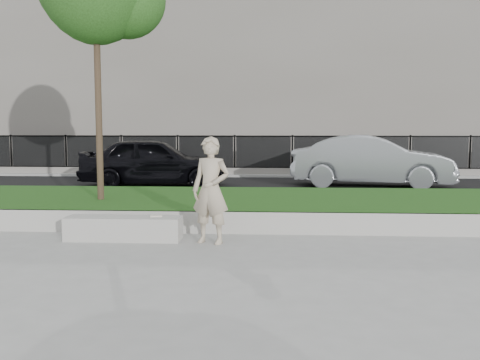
# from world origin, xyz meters

# --- Properties ---
(ground) EXTENTS (90.00, 90.00, 0.00)m
(ground) POSITION_xyz_m (0.00, 0.00, 0.00)
(ground) COLOR gray
(ground) RESTS_ON ground
(grass_bank) EXTENTS (34.00, 4.00, 0.40)m
(grass_bank) POSITION_xyz_m (0.00, 3.00, 0.20)
(grass_bank) COLOR #0E3A0E
(grass_bank) RESTS_ON ground
(grass_kerb) EXTENTS (34.00, 0.08, 0.40)m
(grass_kerb) POSITION_xyz_m (0.00, 1.04, 0.20)
(grass_kerb) COLOR #AAA79F
(grass_kerb) RESTS_ON ground
(street) EXTENTS (34.00, 7.00, 0.04)m
(street) POSITION_xyz_m (0.00, 8.50, 0.02)
(street) COLOR black
(street) RESTS_ON ground
(far_pavement) EXTENTS (34.00, 3.00, 0.12)m
(far_pavement) POSITION_xyz_m (0.00, 13.00, 0.06)
(far_pavement) COLOR gray
(far_pavement) RESTS_ON ground
(iron_fence) EXTENTS (32.00, 0.30, 1.50)m
(iron_fence) POSITION_xyz_m (0.00, 12.00, 0.54)
(iron_fence) COLOR slate
(iron_fence) RESTS_ON far_pavement
(building_facade) EXTENTS (34.00, 10.00, 10.00)m
(building_facade) POSITION_xyz_m (0.00, 20.00, 5.00)
(building_facade) COLOR slate
(building_facade) RESTS_ON ground
(stone_bench) EXTENTS (1.95, 0.49, 0.40)m
(stone_bench) POSITION_xyz_m (-1.66, 0.40, 0.20)
(stone_bench) COLOR #AAA79F
(stone_bench) RESTS_ON ground
(man) EXTENTS (0.74, 0.59, 1.76)m
(man) POSITION_xyz_m (-0.16, 0.25, 0.88)
(man) COLOR #BBAB90
(man) RESTS_ON ground
(book) EXTENTS (0.22, 0.18, 0.02)m
(book) POSITION_xyz_m (-1.12, 0.46, 0.41)
(book) COLOR beige
(book) RESTS_ON stone_bench
(car_dark) EXTENTS (4.73, 2.27, 1.56)m
(car_dark) POSITION_xyz_m (-2.92, 8.36, 0.82)
(car_dark) COLOR black
(car_dark) RESTS_ON street
(car_silver) EXTENTS (5.14, 2.47, 1.63)m
(car_silver) POSITION_xyz_m (3.96, 8.55, 0.85)
(car_silver) COLOR gray
(car_silver) RESTS_ON street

